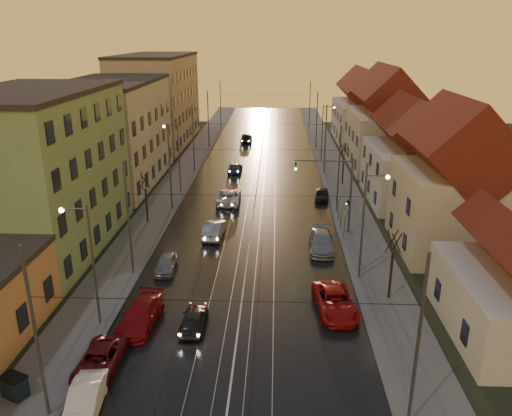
# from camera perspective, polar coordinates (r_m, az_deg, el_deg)

# --- Properties ---
(ground) EXTENTS (160.00, 160.00, 0.00)m
(ground) POSITION_cam_1_polar(r_m,az_deg,el_deg) (30.63, -2.32, -15.52)
(ground) COLOR black
(ground) RESTS_ON ground
(road) EXTENTS (16.00, 120.00, 0.04)m
(road) POSITION_cam_1_polar(r_m,az_deg,el_deg) (67.39, 0.37, 4.28)
(road) COLOR black
(road) RESTS_ON ground
(sidewalk_left) EXTENTS (4.00, 120.00, 0.15)m
(sidewalk_left) POSITION_cam_1_polar(r_m,az_deg,el_deg) (68.44, -8.06, 4.37)
(sidewalk_left) COLOR #4C4C4C
(sidewalk_left) RESTS_ON ground
(sidewalk_right) EXTENTS (4.00, 120.00, 0.15)m
(sidewalk_right) POSITION_cam_1_polar(r_m,az_deg,el_deg) (67.79, 8.87, 4.19)
(sidewalk_right) COLOR #4C4C4C
(sidewalk_right) RESTS_ON ground
(tram_rail_0) EXTENTS (0.06, 120.00, 0.03)m
(tram_rail_0) POSITION_cam_1_polar(r_m,az_deg,el_deg) (67.49, -1.51, 4.33)
(tram_rail_0) COLOR gray
(tram_rail_0) RESTS_ON road
(tram_rail_1) EXTENTS (0.06, 120.00, 0.03)m
(tram_rail_1) POSITION_cam_1_polar(r_m,az_deg,el_deg) (67.41, -0.29, 4.32)
(tram_rail_1) COLOR gray
(tram_rail_1) RESTS_ON road
(tram_rail_2) EXTENTS (0.06, 120.00, 0.03)m
(tram_rail_2) POSITION_cam_1_polar(r_m,az_deg,el_deg) (67.36, 1.02, 4.31)
(tram_rail_2) COLOR gray
(tram_rail_2) RESTS_ON road
(tram_rail_3) EXTENTS (0.06, 120.00, 0.03)m
(tram_rail_3) POSITION_cam_1_polar(r_m,az_deg,el_deg) (67.35, 2.24, 4.29)
(tram_rail_3) COLOR gray
(tram_rail_3) RESTS_ON road
(apartment_left_1) EXTENTS (10.00, 18.00, 13.00)m
(apartment_left_1) POSITION_cam_1_polar(r_m,az_deg,el_deg) (45.10, -23.72, 3.56)
(apartment_left_1) COLOR #6D8B58
(apartment_left_1) RESTS_ON ground
(apartment_left_2) EXTENTS (10.00, 20.00, 12.00)m
(apartment_left_2) POSITION_cam_1_polar(r_m,az_deg,el_deg) (63.31, -16.02, 8.11)
(apartment_left_2) COLOR tan
(apartment_left_2) RESTS_ON ground
(apartment_left_3) EXTENTS (10.00, 24.00, 14.00)m
(apartment_left_3) POSITION_cam_1_polar(r_m,az_deg,el_deg) (86.00, -11.19, 11.95)
(apartment_left_3) COLOR tan
(apartment_left_3) RESTS_ON ground
(house_right_1) EXTENTS (8.67, 10.20, 10.80)m
(house_right_1) POSITION_cam_1_polar(r_m,az_deg,el_deg) (44.36, 21.71, 2.16)
(house_right_1) COLOR beige
(house_right_1) RESTS_ON ground
(house_right_2) EXTENTS (9.18, 12.24, 9.20)m
(house_right_2) POSITION_cam_1_polar(r_m,az_deg,el_deg) (56.55, 17.49, 5.28)
(house_right_2) COLOR beige
(house_right_2) RESTS_ON ground
(house_right_3) EXTENTS (9.18, 14.28, 11.50)m
(house_right_3) POSITION_cam_1_polar(r_m,az_deg,el_deg) (70.61, 14.57, 9.17)
(house_right_3) COLOR beige
(house_right_3) RESTS_ON ground
(house_right_4) EXTENTS (9.18, 16.32, 10.00)m
(house_right_4) POSITION_cam_1_polar(r_m,az_deg,el_deg) (88.20, 12.17, 10.77)
(house_right_4) COLOR beige
(house_right_4) RESTS_ON ground
(catenary_pole_l_0) EXTENTS (0.16, 0.16, 9.00)m
(catenary_pole_l_0) POSITION_cam_1_polar(r_m,az_deg,el_deg) (25.46, -23.87, -13.20)
(catenary_pole_l_0) COLOR #595B60
(catenary_pole_l_0) RESTS_ON ground
(catenary_pole_r_0) EXTENTS (0.16, 0.16, 9.00)m
(catenary_pole_r_0) POSITION_cam_1_polar(r_m,az_deg,el_deg) (23.92, 18.01, -14.63)
(catenary_pole_r_0) COLOR #595B60
(catenary_pole_r_0) RESTS_ON ground
(catenary_pole_l_1) EXTENTS (0.16, 0.16, 9.00)m
(catenary_pole_l_1) POSITION_cam_1_polar(r_m,az_deg,el_deg) (38.01, -14.35, -1.29)
(catenary_pole_l_1) COLOR #595B60
(catenary_pole_l_1) RESTS_ON ground
(catenary_pole_r_1) EXTENTS (0.16, 0.16, 9.00)m
(catenary_pole_r_1) POSITION_cam_1_polar(r_m,az_deg,el_deg) (37.00, 12.12, -1.69)
(catenary_pole_r_1) COLOR #595B60
(catenary_pole_r_1) RESTS_ON ground
(catenary_pole_l_2) EXTENTS (0.16, 0.16, 9.00)m
(catenary_pole_l_2) POSITION_cam_1_polar(r_m,az_deg,el_deg) (51.88, -9.81, 4.53)
(catenary_pole_l_2) COLOR #595B60
(catenary_pole_l_2) RESTS_ON ground
(catenary_pole_r_2) EXTENTS (0.16, 0.16, 9.00)m
(catenary_pole_r_2) POSITION_cam_1_polar(r_m,az_deg,el_deg) (51.14, 9.45, 4.33)
(catenary_pole_r_2) COLOR #595B60
(catenary_pole_r_2) RESTS_ON ground
(catenary_pole_l_3) EXTENTS (0.16, 0.16, 9.00)m
(catenary_pole_l_3) POSITION_cam_1_polar(r_m,az_deg,el_deg) (66.24, -7.18, 7.85)
(catenary_pole_l_3) COLOR #595B60
(catenary_pole_l_3) RESTS_ON ground
(catenary_pole_r_3) EXTENTS (0.16, 0.16, 9.00)m
(catenary_pole_r_3) POSITION_cam_1_polar(r_m,az_deg,el_deg) (65.67, 7.93, 7.72)
(catenary_pole_r_3) COLOR #595B60
(catenary_pole_r_3) RESTS_ON ground
(catenary_pole_l_4) EXTENTS (0.16, 0.16, 9.00)m
(catenary_pole_l_4) POSITION_cam_1_polar(r_m,az_deg,el_deg) (80.84, -5.48, 9.97)
(catenary_pole_l_4) COLOR #595B60
(catenary_pole_l_4) RESTS_ON ground
(catenary_pole_r_4) EXTENTS (0.16, 0.16, 9.00)m
(catenary_pole_r_4) POSITION_cam_1_polar(r_m,az_deg,el_deg) (80.37, 6.96, 9.87)
(catenary_pole_r_4) COLOR #595B60
(catenary_pole_r_4) RESTS_ON ground
(catenary_pole_l_5) EXTENTS (0.16, 0.16, 9.00)m
(catenary_pole_l_5) POSITION_cam_1_polar(r_m,az_deg,el_deg) (98.51, -4.08, 11.68)
(catenary_pole_l_5) COLOR #595B60
(catenary_pole_l_5) RESTS_ON ground
(catenary_pole_r_5) EXTENTS (0.16, 0.16, 9.00)m
(catenary_pole_r_5) POSITION_cam_1_polar(r_m,az_deg,el_deg) (98.13, 6.16, 11.59)
(catenary_pole_r_5) COLOR #595B60
(catenary_pole_r_5) RESTS_ON ground
(street_lamp_0) EXTENTS (1.75, 0.32, 8.00)m
(street_lamp_0) POSITION_cam_1_polar(r_m,az_deg,el_deg) (31.92, -18.73, -5.03)
(street_lamp_0) COLOR #595B60
(street_lamp_0) RESTS_ON ground
(street_lamp_1) EXTENTS (1.75, 0.32, 8.00)m
(street_lamp_1) POSITION_cam_1_polar(r_m,az_deg,el_deg) (37.88, 12.67, -0.61)
(street_lamp_1) COLOR #595B60
(street_lamp_1) RESTS_ON ground
(street_lamp_2) EXTENTS (1.75, 0.32, 8.00)m
(street_lamp_2) POSITION_cam_1_polar(r_m,az_deg,el_deg) (57.60, -9.12, 6.43)
(street_lamp_2) COLOR #595B60
(street_lamp_2) RESTS_ON ground
(street_lamp_3) EXTENTS (1.75, 0.32, 8.00)m
(street_lamp_3) POSITION_cam_1_polar(r_m,az_deg,el_deg) (72.49, 7.84, 9.12)
(street_lamp_3) COLOR #595B60
(street_lamp_3) RESTS_ON ground
(traffic_light_mast) EXTENTS (5.30, 0.32, 7.20)m
(traffic_light_mast) POSITION_cam_1_polar(r_m,az_deg,el_deg) (45.31, 9.57, 2.51)
(traffic_light_mast) COLOR #595B60
(traffic_light_mast) RESTS_ON ground
(bare_tree_0) EXTENTS (1.09, 1.09, 5.11)m
(bare_tree_0) POSITION_cam_1_polar(r_m,az_deg,el_deg) (49.08, -12.44, 1.05)
(bare_tree_0) COLOR black
(bare_tree_0) RESTS_ON ground
(bare_tree_1) EXTENTS (1.09, 1.09, 5.11)m
(bare_tree_1) POSITION_cam_1_polar(r_m,az_deg,el_deg) (35.40, 15.24, -6.49)
(bare_tree_1) COLOR black
(bare_tree_1) RESTS_ON ground
(bare_tree_2) EXTENTS (1.09, 1.09, 5.11)m
(bare_tree_2) POSITION_cam_1_polar(r_m,az_deg,el_deg) (61.48, 9.95, 4.89)
(bare_tree_2) COLOR black
(bare_tree_2) RESTS_ON ground
(driving_car_0) EXTENTS (1.53, 3.70, 1.25)m
(driving_car_0) POSITION_cam_1_polar(r_m,az_deg,el_deg) (32.11, -7.13, -12.52)
(driving_car_0) COLOR black
(driving_car_0) RESTS_ON ground
(driving_car_1) EXTENTS (1.76, 4.60, 1.49)m
(driving_car_1) POSITION_cam_1_polar(r_m,az_deg,el_deg) (45.37, -4.83, -2.41)
(driving_car_1) COLOR gray
(driving_car_1) RESTS_ON ground
(driving_car_2) EXTENTS (2.48, 5.30, 1.47)m
(driving_car_2) POSITION_cam_1_polar(r_m,az_deg,el_deg) (54.30, -3.11, 1.31)
(driving_car_2) COLOR #BCBCBC
(driving_car_2) RESTS_ON ground
(driving_car_3) EXTENTS (1.86, 4.29, 1.23)m
(driving_car_3) POSITION_cam_1_polar(r_m,az_deg,el_deg) (66.56, -2.41, 4.60)
(driving_car_3) COLOR #18214A
(driving_car_3) RESTS_ON ground
(driving_car_4) EXTENTS (1.89, 4.67, 1.59)m
(driving_car_4) POSITION_cam_1_polar(r_m,az_deg,el_deg) (85.51, -1.10, 8.04)
(driving_car_4) COLOR black
(driving_car_4) RESTS_ON ground
(parked_left_0) EXTENTS (1.87, 4.25, 1.36)m
(parked_left_0) POSITION_cam_1_polar(r_m,az_deg,el_deg) (27.20, -18.96, -20.08)
(parked_left_0) COLOR silver
(parked_left_0) RESTS_ON ground
(parked_left_1) EXTENTS (2.11, 4.50, 1.24)m
(parked_left_1) POSITION_cam_1_polar(r_m,az_deg,el_deg) (29.68, -17.51, -16.34)
(parked_left_1) COLOR #580F1B
(parked_left_1) RESTS_ON ground
(parked_left_2) EXTENTS (2.44, 5.11, 1.44)m
(parked_left_2) POSITION_cam_1_polar(r_m,az_deg,el_deg) (32.93, -13.11, -11.86)
(parked_left_2) COLOR maroon
(parked_left_2) RESTS_ON ground
(parked_left_3) EXTENTS (1.60, 3.69, 1.24)m
(parked_left_3) POSITION_cam_1_polar(r_m,az_deg,el_deg) (39.56, -10.25, -6.26)
(parked_left_3) COLOR gray
(parked_left_3) RESTS_ON ground
(parked_right_0) EXTENTS (2.96, 5.50, 1.47)m
(parked_right_0) POSITION_cam_1_polar(r_m,az_deg,el_deg) (33.92, 9.03, -10.55)
(parked_right_0) COLOR #AB1211
(parked_right_0) RESTS_ON ground
(parked_right_1) EXTENTS (2.25, 5.15, 1.47)m
(parked_right_1) POSITION_cam_1_polar(r_m,az_deg,el_deg) (42.90, 7.49, -3.85)
(parked_right_1) COLOR #9A999E
(parked_right_1) RESTS_ON ground
(parked_right_2) EXTENTS (1.89, 3.80, 1.24)m
(parked_right_2) POSITION_cam_1_polar(r_m,az_deg,el_deg) (55.74, 7.54, 1.52)
(parked_right_2) COLOR black
(parked_right_2) RESTS_ON ground
(dumpster) EXTENTS (1.42, 1.22, 1.10)m
(dumpster) POSITION_cam_1_polar(r_m,az_deg,el_deg) (29.26, -25.88, -17.93)
(dumpster) COLOR black
(dumpster) RESTS_ON sidewalk_left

